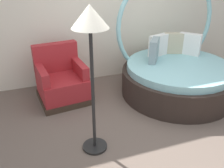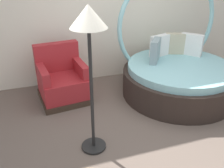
{
  "view_description": "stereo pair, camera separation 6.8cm",
  "coord_description": "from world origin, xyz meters",
  "views": [
    {
      "loc": [
        -1.53,
        -2.6,
        2.21
      ],
      "look_at": [
        -0.44,
        0.51,
        0.55
      ],
      "focal_mm": 39.62,
      "sensor_mm": 36.0,
      "label": 1
    },
    {
      "loc": [
        -1.46,
        -2.62,
        2.21
      ],
      "look_at": [
        -0.44,
        0.51,
        0.55
      ],
      "focal_mm": 39.62,
      "sensor_mm": 36.0,
      "label": 2
    }
  ],
  "objects": [
    {
      "name": "round_daybed",
      "position": [
        0.91,
        0.88,
        0.4
      ],
      "size": [
        1.98,
        1.98,
        2.13
      ],
      "color": "#2D231E",
      "rests_on": "ground_plane"
    },
    {
      "name": "ground_plane",
      "position": [
        0.0,
        0.0,
        -0.01
      ],
      "size": [
        8.0,
        8.0,
        0.02
      ],
      "primitive_type": "cube",
      "color": "#66564C"
    },
    {
      "name": "red_armchair",
      "position": [
        -1.09,
        1.3,
        0.33
      ],
      "size": [
        0.88,
        0.88,
        0.94
      ],
      "color": "#38281E",
      "rests_on": "ground_plane"
    },
    {
      "name": "floor_lamp",
      "position": [
        -0.9,
        -0.13,
        1.53
      ],
      "size": [
        0.4,
        0.4,
        1.82
      ],
      "color": "black",
      "rests_on": "ground_plane"
    }
  ]
}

